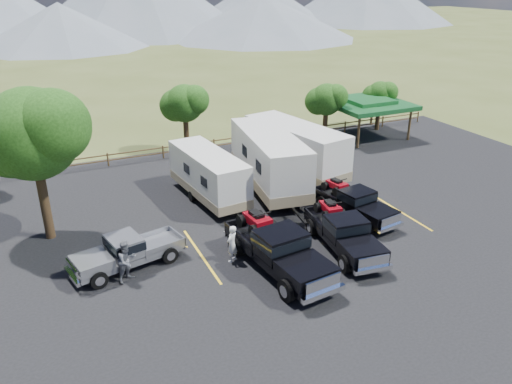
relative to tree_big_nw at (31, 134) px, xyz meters
name	(u,v)px	position (x,y,z in m)	size (l,w,h in m)	color
ground	(352,269)	(12.55, -9.03, -5.60)	(320.00, 320.00, 0.00)	#455022
asphalt_lot	(318,240)	(12.55, -6.03, -5.58)	(44.00, 34.00, 0.04)	black
stall_lines	(308,231)	(12.55, -5.03, -5.55)	(12.12, 5.50, 0.01)	yellow
tree_big_nw	(31,134)	(0.00, 0.00, 0.00)	(5.54, 5.18, 7.84)	#2F2112
tree_ne_a	(326,100)	(21.52, 7.99, -2.11)	(3.11, 2.92, 4.76)	#2F2112
tree_ne_b	(380,95)	(27.52, 8.99, -2.47)	(2.77, 2.59, 4.27)	#2F2112
tree_north	(184,104)	(10.52, 9.99, -1.76)	(3.46, 3.24, 5.25)	#2F2112
rail_fence	(238,140)	(14.55, 9.47, -4.99)	(36.12, 0.12, 1.00)	brown
pavilion	(367,103)	(25.55, 7.97, -2.81)	(6.20, 6.20, 3.22)	brown
rig_left	(277,248)	(9.38, -7.58, -4.47)	(2.99, 6.97, 2.26)	black
rig_center	(343,231)	(13.16, -7.27, -4.61)	(2.63, 6.09, 1.97)	black
rig_right	(354,202)	(15.71, -4.51, -4.67)	(2.60, 5.74, 1.85)	black
trailer_left	(209,175)	(9.15, 1.04, -4.01)	(2.94, 8.55, 2.96)	white
trailer_center	(269,161)	(13.11, 0.95, -3.66)	(3.79, 10.50, 3.63)	white
trailer_right	(295,149)	(15.76, 2.40, -3.73)	(4.14, 10.09, 3.49)	white
pickup_silver	(128,251)	(3.19, -4.61, -4.72)	(5.60, 2.83, 1.60)	gray
person_a	(232,244)	(7.74, -6.12, -4.64)	(0.67, 0.44, 1.84)	white
person_b	(127,261)	(2.94, -5.70, -4.58)	(0.95, 0.74, 1.96)	slate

